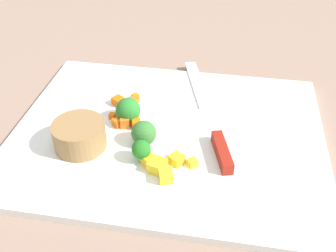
{
  "coord_description": "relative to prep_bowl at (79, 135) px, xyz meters",
  "views": [
    {
      "loc": [
        0.08,
        -0.47,
        0.4
      ],
      "look_at": [
        0.0,
        0.0,
        0.02
      ],
      "focal_mm": 41.69,
      "sensor_mm": 36.0,
      "label": 1
    }
  ],
  "objects": [
    {
      "name": "cutting_board",
      "position": [
        0.12,
        0.06,
        -0.03
      ],
      "size": [
        0.48,
        0.38,
        0.01
      ],
      "primitive_type": "cube",
      "color": "white",
      "rests_on": "ground_plane"
    },
    {
      "name": "carrot_dice_9",
      "position": [
        0.06,
        0.07,
        -0.01
      ],
      "size": [
        0.03,
        0.03,
        0.02
      ],
      "primitive_type": "cube",
      "rotation": [
        0.0,
        0.0,
        2.57
      ],
      "color": "orange",
      "rests_on": "cutting_board"
    },
    {
      "name": "carrot_dice_10",
      "position": [
        0.05,
        0.14,
        -0.02
      ],
      "size": [
        0.01,
        0.01,
        0.01
      ],
      "primitive_type": "cube",
      "rotation": [
        0.0,
        0.0,
        2.38
      ],
      "color": "orange",
      "rests_on": "cutting_board"
    },
    {
      "name": "prep_bowl",
      "position": [
        0.0,
        0.0,
        0.0
      ],
      "size": [
        0.08,
        0.08,
        0.04
      ],
      "primitive_type": "cylinder",
      "color": "olive",
      "rests_on": "cutting_board"
    },
    {
      "name": "carrot_dice_8",
      "position": [
        0.04,
        0.12,
        -0.02
      ],
      "size": [
        0.01,
        0.01,
        0.01
      ],
      "primitive_type": "cube",
      "rotation": [
        0.0,
        0.0,
        0.14
      ],
      "color": "orange",
      "rests_on": "cutting_board"
    },
    {
      "name": "pepper_dice_4",
      "position": [
        0.11,
        -0.02,
        -0.01
      ],
      "size": [
        0.02,
        0.02,
        0.01
      ],
      "primitive_type": "cube",
      "rotation": [
        0.0,
        0.0,
        2.46
      ],
      "color": "yellow",
      "rests_on": "cutting_board"
    },
    {
      "name": "pepper_dice_3",
      "position": [
        0.14,
        -0.05,
        -0.01
      ],
      "size": [
        0.02,
        0.02,
        0.02
      ],
      "primitive_type": "cube",
      "rotation": [
        0.0,
        0.0,
        1.91
      ],
      "color": "yellow",
      "rests_on": "cutting_board"
    },
    {
      "name": "broccoli_floret_0",
      "position": [
        0.05,
        0.07,
        -0.0
      ],
      "size": [
        0.04,
        0.04,
        0.04
      ],
      "color": "#8FBC5F",
      "rests_on": "cutting_board"
    },
    {
      "name": "chef_knife",
      "position": [
        0.19,
        0.07,
        -0.01
      ],
      "size": [
        0.11,
        0.31,
        0.02
      ],
      "rotation": [
        0.0,
        0.0,
        1.86
      ],
      "color": "silver",
      "rests_on": "cutting_board"
    },
    {
      "name": "carrot_dice_1",
      "position": [
        0.05,
        0.11,
        -0.01
      ],
      "size": [
        0.01,
        0.01,
        0.01
      ],
      "primitive_type": "cube",
      "rotation": [
        0.0,
        0.0,
        0.0
      ],
      "color": "orange",
      "rests_on": "cutting_board"
    },
    {
      "name": "broccoli_floret_2",
      "position": [
        0.1,
        -0.02,
        -0.0
      ],
      "size": [
        0.03,
        0.03,
        0.03
      ],
      "color": "#89BD58",
      "rests_on": "cutting_board"
    },
    {
      "name": "carrot_dice_0",
      "position": [
        0.05,
        0.09,
        -0.01
      ],
      "size": [
        0.02,
        0.02,
        0.01
      ],
      "primitive_type": "cube",
      "rotation": [
        0.0,
        0.0,
        1.06
      ],
      "color": "orange",
      "rests_on": "cutting_board"
    },
    {
      "name": "carrot_dice_4",
      "position": [
        0.05,
        0.06,
        -0.01
      ],
      "size": [
        0.02,
        0.02,
        0.02
      ],
      "primitive_type": "cube",
      "rotation": [
        0.0,
        0.0,
        0.25
      ],
      "color": "orange",
      "rests_on": "cutting_board"
    },
    {
      "name": "pepper_dice_1",
      "position": [
        0.12,
        -0.03,
        -0.01
      ],
      "size": [
        0.03,
        0.03,
        0.02
      ],
      "primitive_type": "cube",
      "rotation": [
        0.0,
        0.0,
        1.25
      ],
      "color": "yellow",
      "rests_on": "cutting_board"
    },
    {
      "name": "carrot_dice_3",
      "position": [
        0.05,
        0.12,
        -0.01
      ],
      "size": [
        0.02,
        0.02,
        0.01
      ],
      "primitive_type": "cube",
      "rotation": [
        0.0,
        0.0,
        1.12
      ],
      "color": "orange",
      "rests_on": "cutting_board"
    },
    {
      "name": "pepper_dice_2",
      "position": [
        0.15,
        -0.01,
        -0.01
      ],
      "size": [
        0.03,
        0.03,
        0.01
      ],
      "primitive_type": "cube",
      "rotation": [
        0.0,
        0.0,
        0.95
      ],
      "color": "yellow",
      "rests_on": "cutting_board"
    },
    {
      "name": "pepper_dice_0",
      "position": [
        0.17,
        -0.01,
        -0.01
      ],
      "size": [
        0.02,
        0.02,
        0.01
      ],
      "primitive_type": "cube",
      "rotation": [
        0.0,
        0.0,
        2.21
      ],
      "color": "yellow",
      "rests_on": "cutting_board"
    },
    {
      "name": "carrot_dice_5",
      "position": [
        0.04,
        0.06,
        -0.01
      ],
      "size": [
        0.02,
        0.02,
        0.01
      ],
      "primitive_type": "cube",
      "rotation": [
        0.0,
        0.0,
        0.93
      ],
      "color": "orange",
      "rests_on": "cutting_board"
    },
    {
      "name": "carrot_dice_7",
      "position": [
        0.03,
        0.07,
        -0.02
      ],
      "size": [
        0.01,
        0.01,
        0.01
      ],
      "primitive_type": "cube",
      "rotation": [
        0.0,
        0.0,
        3.13
      ],
      "color": "orange",
      "rests_on": "cutting_board"
    },
    {
      "name": "carrot_dice_2",
      "position": [
        0.03,
        0.11,
        -0.01
      ],
      "size": [
        0.02,
        0.02,
        0.01
      ],
      "primitive_type": "cube",
      "rotation": [
        0.0,
        0.0,
        0.96
      ],
      "color": "#F7640A",
      "rests_on": "cutting_board"
    },
    {
      "name": "carrot_dice_6",
      "position": [
        0.07,
        0.06,
        -0.01
      ],
      "size": [
        0.02,
        0.02,
        0.01
      ],
      "primitive_type": "cube",
      "rotation": [
        0.0,
        0.0,
        1.87
      ],
      "color": "orange",
      "rests_on": "cutting_board"
    },
    {
      "name": "broccoli_floret_1",
      "position": [
        0.09,
        0.02,
        -0.0
      ],
      "size": [
        0.04,
        0.04,
        0.04
      ],
      "color": "#86B25A",
      "rests_on": "cutting_board"
    },
    {
      "name": "ground_plane",
      "position": [
        0.12,
        0.06,
        -0.03
      ],
      "size": [
        4.0,
        4.0,
        0.0
      ],
      "primitive_type": "plane",
      "color": "#8B705F"
    }
  ]
}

